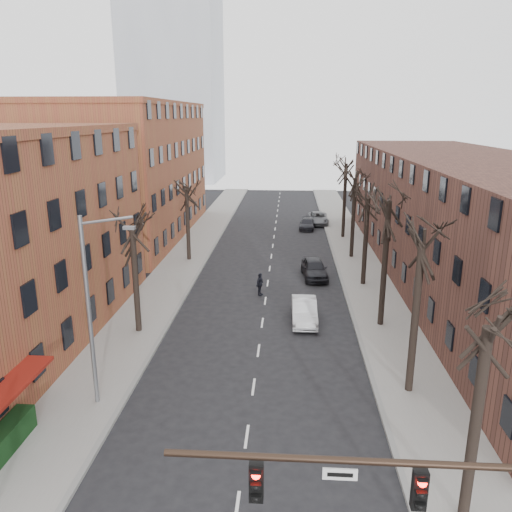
# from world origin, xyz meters

# --- Properties ---
(sidewalk_left) EXTENTS (4.00, 90.00, 0.15)m
(sidewalk_left) POSITION_xyz_m (-8.00, 35.00, 0.07)
(sidewalk_left) COLOR gray
(sidewalk_left) RESTS_ON ground
(sidewalk_right) EXTENTS (4.00, 90.00, 0.15)m
(sidewalk_right) POSITION_xyz_m (8.00, 35.00, 0.07)
(sidewalk_right) COLOR gray
(sidewalk_right) RESTS_ON ground
(building_left_far) EXTENTS (12.00, 28.00, 14.00)m
(building_left_far) POSITION_xyz_m (-16.00, 44.00, 7.00)
(building_left_far) COLOR brown
(building_left_far) RESTS_ON ground
(building_right) EXTENTS (12.00, 50.00, 10.00)m
(building_right) POSITION_xyz_m (16.00, 30.00, 5.00)
(building_right) COLOR #512E25
(building_right) RESTS_ON ground
(office_tower) EXTENTS (18.00, 18.00, 60.00)m
(office_tower) POSITION_xyz_m (-22.00, 95.00, 30.00)
(office_tower) COLOR #B2B7BF
(office_tower) RESTS_ON ground
(awning_left) EXTENTS (1.20, 7.00, 0.15)m
(awning_left) POSITION_xyz_m (-9.40, 6.00, 0.00)
(awning_left) COLOR maroon
(awning_left) RESTS_ON ground
(tree_right_b) EXTENTS (5.20, 5.20, 10.80)m
(tree_right_b) POSITION_xyz_m (7.60, 12.00, 0.00)
(tree_right_b) COLOR black
(tree_right_b) RESTS_ON ground
(tree_right_c) EXTENTS (5.20, 5.20, 11.60)m
(tree_right_c) POSITION_xyz_m (7.60, 20.00, 0.00)
(tree_right_c) COLOR black
(tree_right_c) RESTS_ON ground
(tree_right_d) EXTENTS (5.20, 5.20, 10.00)m
(tree_right_d) POSITION_xyz_m (7.60, 28.00, 0.00)
(tree_right_d) COLOR black
(tree_right_d) RESTS_ON ground
(tree_right_e) EXTENTS (5.20, 5.20, 10.80)m
(tree_right_e) POSITION_xyz_m (7.60, 36.00, 0.00)
(tree_right_e) COLOR black
(tree_right_e) RESTS_ON ground
(tree_right_f) EXTENTS (5.20, 5.20, 11.60)m
(tree_right_f) POSITION_xyz_m (7.60, 44.00, 0.00)
(tree_right_f) COLOR black
(tree_right_f) RESTS_ON ground
(tree_left_a) EXTENTS (5.20, 5.20, 9.50)m
(tree_left_a) POSITION_xyz_m (-7.60, 18.00, 0.00)
(tree_left_a) COLOR black
(tree_left_a) RESTS_ON ground
(tree_left_b) EXTENTS (5.20, 5.20, 9.50)m
(tree_left_b) POSITION_xyz_m (-7.60, 34.00, 0.00)
(tree_left_b) COLOR black
(tree_left_b) RESTS_ON ground
(streetlight) EXTENTS (2.45, 0.22, 9.03)m
(streetlight) POSITION_xyz_m (-7.03, 10.00, 5.01)
(streetlight) COLOR slate
(streetlight) RESTS_ON ground
(silver_sedan) EXTENTS (1.67, 4.56, 1.49)m
(silver_sedan) POSITION_xyz_m (2.72, 20.42, 0.75)
(silver_sedan) COLOR silver
(silver_sedan) RESTS_ON ground
(parked_car_near) EXTENTS (2.35, 4.89, 1.61)m
(parked_car_near) POSITION_xyz_m (3.80, 29.69, 0.80)
(parked_car_near) COLOR black
(parked_car_near) RESTS_ON ground
(parked_car_mid) EXTENTS (2.04, 4.34, 1.22)m
(parked_car_mid) POSITION_xyz_m (3.80, 48.24, 0.61)
(parked_car_mid) COLOR black
(parked_car_mid) RESTS_ON ground
(parked_car_far) EXTENTS (2.42, 5.21, 1.44)m
(parked_car_far) POSITION_xyz_m (5.23, 51.24, 0.72)
(parked_car_far) COLOR slate
(parked_car_far) RESTS_ON ground
(pedestrian_crossing) EXTENTS (0.79, 1.10, 1.74)m
(pedestrian_crossing) POSITION_xyz_m (-0.47, 25.17, 0.87)
(pedestrian_crossing) COLOR black
(pedestrian_crossing) RESTS_ON ground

